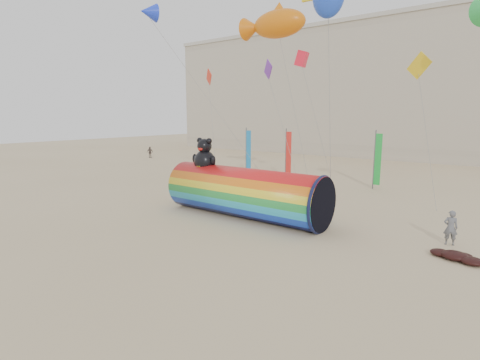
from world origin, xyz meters
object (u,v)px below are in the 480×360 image
Objects in this scene: hotel_building at (340,92)px; kite_handler at (451,228)px; windsock_assembly at (245,191)px; fabric_bundle at (460,257)px.

kite_handler is at bearing -60.21° from hotel_building.
kite_handler is (11.40, 2.10, -0.77)m from windsock_assembly.
kite_handler is (24.16, -42.21, -9.42)m from hotel_building.
fabric_bundle is (12.14, 0.03, -1.50)m from windsock_assembly.
fabric_bundle is at bearing 0.12° from windsock_assembly.
fabric_bundle is (24.90, -44.28, -10.14)m from hotel_building.
hotel_building is 46.91m from windsock_assembly.
windsock_assembly is at bearing -179.88° from fabric_bundle.
hotel_building is at bearing 106.06° from windsock_assembly.
windsock_assembly is 12.23m from fabric_bundle.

